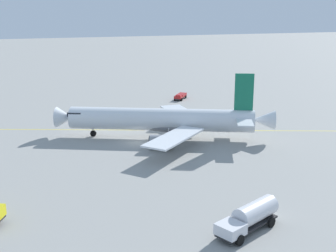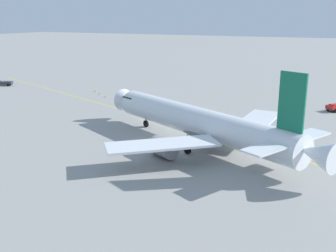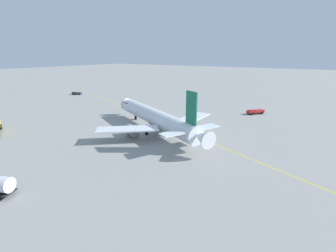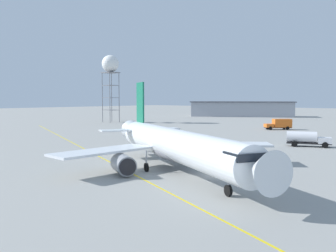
{
  "view_description": "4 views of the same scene",
  "coord_description": "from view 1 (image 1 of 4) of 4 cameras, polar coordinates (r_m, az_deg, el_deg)",
  "views": [
    {
      "loc": [
        20.18,
        68.95,
        22.07
      ],
      "look_at": [
        -5.47,
        0.19,
        2.52
      ],
      "focal_mm": 46.73,
      "sensor_mm": 36.0,
      "label": 1
    },
    {
      "loc": [
        -23.61,
        47.28,
        17.29
      ],
      "look_at": [
        -1.91,
        2.39,
        3.41
      ],
      "focal_mm": 42.44,
      "sensor_mm": 36.0,
      "label": 2
    },
    {
      "loc": [
        -37.71,
        43.68,
        18.33
      ],
      "look_at": [
        -14.12,
        7.59,
        5.12
      ],
      "focal_mm": 25.31,
      "sensor_mm": 36.0,
      "label": 3
    },
    {
      "loc": [
        25.0,
        -35.62,
        9.27
      ],
      "look_at": [
        -14.12,
        7.59,
        4.78
      ],
      "focal_mm": 39.33,
      "sensor_mm": 36.0,
      "label": 4
    }
  ],
  "objects": [
    {
      "name": "airliner_main",
      "position": [
        76.83,
        -0.53,
        0.7
      ],
      "size": [
        36.31,
        28.02,
        11.7
      ],
      "rotation": [
        0.0,
        0.0,
        5.84
      ],
      "color": "silver",
      "rests_on": "ground_plane"
    },
    {
      "name": "ground_plane",
      "position": [
        75.15,
        -3.96,
        -2.2
      ],
      "size": [
        600.0,
        600.0,
        0.0
      ],
      "primitive_type": "plane",
      "color": "gray"
    },
    {
      "name": "ops_pickup_truck",
      "position": [
        111.48,
        1.64,
        3.91
      ],
      "size": [
        4.87,
        5.47,
        1.41
      ],
      "rotation": [
        0.0,
        0.0,
        0.9
      ],
      "color": "#232326",
      "rests_on": "ground_plane"
    },
    {
      "name": "fuel_tanker_truck",
      "position": [
        46.55,
        10.65,
        -11.5
      ],
      "size": [
        8.25,
        5.22,
        2.87
      ],
      "rotation": [
        0.0,
        0.0,
        0.4
      ],
      "color": "#232326",
      "rests_on": "ground_plane"
    },
    {
      "name": "taxiway_centreline",
      "position": [
        82.77,
        2.14,
        -0.56
      ],
      "size": [
        156.63,
        61.82,
        0.01
      ],
      "rotation": [
        0.0,
        0.0,
        5.91
      ],
      "color": "yellow",
      "rests_on": "ground_plane"
    }
  ]
}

